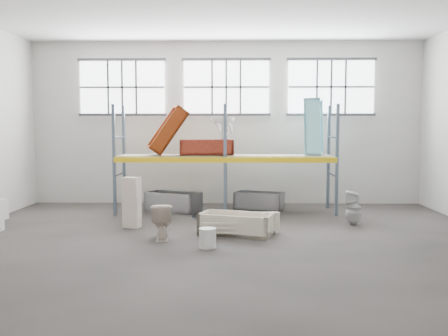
{
  "coord_description": "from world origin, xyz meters",
  "views": [
    {
      "loc": [
        0.24,
        -10.34,
        2.39
      ],
      "look_at": [
        0.0,
        1.5,
        1.4
      ],
      "focal_mm": 39.62,
      "sensor_mm": 36.0,
      "label": 1
    }
  ],
  "objects_px": {
    "toilet_white": "(353,208)",
    "bucket": "(208,238)",
    "rust_tub_flat": "(206,147)",
    "bathtub_beige": "(236,224)",
    "steel_tub_left": "(173,202)",
    "cistern_tall": "(132,202)",
    "steel_tub_right": "(259,201)",
    "blue_tub_upright": "(314,127)",
    "toilet_beige": "(162,221)"
  },
  "relations": [
    {
      "from": "toilet_white",
      "to": "bucket",
      "type": "distance_m",
      "value": 4.21
    },
    {
      "from": "bucket",
      "to": "rust_tub_flat",
      "type": "bearing_deg",
      "value": 93.52
    },
    {
      "from": "bathtub_beige",
      "to": "steel_tub_left",
      "type": "relative_size",
      "value": 1.06
    },
    {
      "from": "cistern_tall",
      "to": "bucket",
      "type": "xyz_separation_m",
      "value": [
        1.9,
        -1.94,
        -0.4
      ]
    },
    {
      "from": "steel_tub_left",
      "to": "steel_tub_right",
      "type": "distance_m",
      "value": 2.48
    },
    {
      "from": "rust_tub_flat",
      "to": "blue_tub_upright",
      "type": "height_order",
      "value": "blue_tub_upright"
    },
    {
      "from": "rust_tub_flat",
      "to": "blue_tub_upright",
      "type": "relative_size",
      "value": 0.94
    },
    {
      "from": "bathtub_beige",
      "to": "bucket",
      "type": "xyz_separation_m",
      "value": [
        -0.57,
        -1.24,
        -0.04
      ]
    },
    {
      "from": "steel_tub_right",
      "to": "bathtub_beige",
      "type": "bearing_deg",
      "value": -101.42
    },
    {
      "from": "bathtub_beige",
      "to": "cistern_tall",
      "type": "xyz_separation_m",
      "value": [
        -2.48,
        0.7,
        0.37
      ]
    },
    {
      "from": "steel_tub_right",
      "to": "cistern_tall",
      "type": "bearing_deg",
      "value": -139.89
    },
    {
      "from": "rust_tub_flat",
      "to": "toilet_beige",
      "type": "bearing_deg",
      "value": -102.42
    },
    {
      "from": "steel_tub_left",
      "to": "blue_tub_upright",
      "type": "height_order",
      "value": "blue_tub_upright"
    },
    {
      "from": "bathtub_beige",
      "to": "toilet_white",
      "type": "xyz_separation_m",
      "value": [
        2.88,
        1.16,
        0.18
      ]
    },
    {
      "from": "steel_tub_right",
      "to": "rust_tub_flat",
      "type": "bearing_deg",
      "value": -164.23
    },
    {
      "from": "steel_tub_right",
      "to": "toilet_white",
      "type": "bearing_deg",
      "value": -44.96
    },
    {
      "from": "toilet_beige",
      "to": "steel_tub_left",
      "type": "relative_size",
      "value": 0.51
    },
    {
      "from": "bathtub_beige",
      "to": "cistern_tall",
      "type": "distance_m",
      "value": 2.6
    },
    {
      "from": "steel_tub_left",
      "to": "steel_tub_right",
      "type": "xyz_separation_m",
      "value": [
        2.44,
        0.42,
        -0.02
      ]
    },
    {
      "from": "cistern_tall",
      "to": "steel_tub_right",
      "type": "bearing_deg",
      "value": 56.51
    },
    {
      "from": "toilet_beige",
      "to": "cistern_tall",
      "type": "bearing_deg",
      "value": -61.13
    },
    {
      "from": "toilet_beige",
      "to": "cistern_tall",
      "type": "relative_size",
      "value": 0.65
    },
    {
      "from": "steel_tub_left",
      "to": "bucket",
      "type": "xyz_separation_m",
      "value": [
        1.19,
        -4.18,
        -0.08
      ]
    },
    {
      "from": "toilet_beige",
      "to": "steel_tub_right",
      "type": "bearing_deg",
      "value": -127.93
    },
    {
      "from": "blue_tub_upright",
      "to": "bucket",
      "type": "bearing_deg",
      "value": -122.28
    },
    {
      "from": "bathtub_beige",
      "to": "bucket",
      "type": "bearing_deg",
      "value": -97.8
    },
    {
      "from": "rust_tub_flat",
      "to": "blue_tub_upright",
      "type": "distance_m",
      "value": 3.09
    },
    {
      "from": "toilet_white",
      "to": "steel_tub_right",
      "type": "bearing_deg",
      "value": -121.63
    },
    {
      "from": "bathtub_beige",
      "to": "steel_tub_right",
      "type": "xyz_separation_m",
      "value": [
        0.68,
        3.36,
        0.02
      ]
    },
    {
      "from": "blue_tub_upright",
      "to": "toilet_beige",
      "type": "bearing_deg",
      "value": -136.07
    },
    {
      "from": "cistern_tall",
      "to": "steel_tub_right",
      "type": "distance_m",
      "value": 4.14
    },
    {
      "from": "bathtub_beige",
      "to": "cistern_tall",
      "type": "relative_size",
      "value": 1.33
    },
    {
      "from": "blue_tub_upright",
      "to": "bucket",
      "type": "xyz_separation_m",
      "value": [
        -2.77,
        -4.39,
        -2.2
      ]
    },
    {
      "from": "blue_tub_upright",
      "to": "rust_tub_flat",
      "type": "bearing_deg",
      "value": -176.03
    },
    {
      "from": "steel_tub_right",
      "to": "steel_tub_left",
      "type": "bearing_deg",
      "value": -170.25
    },
    {
      "from": "steel_tub_right",
      "to": "bucket",
      "type": "relative_size",
      "value": 3.52
    },
    {
      "from": "bathtub_beige",
      "to": "steel_tub_right",
      "type": "height_order",
      "value": "steel_tub_right"
    },
    {
      "from": "cistern_tall",
      "to": "toilet_white",
      "type": "bearing_deg",
      "value": 21.34
    },
    {
      "from": "cistern_tall",
      "to": "toilet_beige",
      "type": "bearing_deg",
      "value": -37.18
    },
    {
      "from": "bathtub_beige",
      "to": "steel_tub_left",
      "type": "bearing_deg",
      "value": 137.88
    },
    {
      "from": "toilet_beige",
      "to": "steel_tub_left",
      "type": "bearing_deg",
      "value": -94.59
    },
    {
      "from": "cistern_tall",
      "to": "bathtub_beige",
      "type": "bearing_deg",
      "value": 0.6
    },
    {
      "from": "blue_tub_upright",
      "to": "bucket",
      "type": "relative_size",
      "value": 4.01
    },
    {
      "from": "steel_tub_left",
      "to": "blue_tub_upright",
      "type": "relative_size",
      "value": 0.96
    },
    {
      "from": "blue_tub_upright",
      "to": "steel_tub_right",
      "type": "bearing_deg",
      "value": 171.93
    },
    {
      "from": "bathtub_beige",
      "to": "blue_tub_upright",
      "type": "relative_size",
      "value": 1.02
    },
    {
      "from": "toilet_white",
      "to": "steel_tub_right",
      "type": "distance_m",
      "value": 3.11
    },
    {
      "from": "steel_tub_right",
      "to": "rust_tub_flat",
      "type": "xyz_separation_m",
      "value": [
        -1.51,
        -0.43,
        1.57
      ]
    },
    {
      "from": "toilet_white",
      "to": "steel_tub_left",
      "type": "bearing_deg",
      "value": -97.6
    },
    {
      "from": "toilet_white",
      "to": "rust_tub_flat",
      "type": "xyz_separation_m",
      "value": [
        -3.71,
        1.77,
        1.4
      ]
    }
  ]
}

